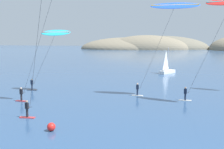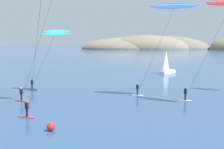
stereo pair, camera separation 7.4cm
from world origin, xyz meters
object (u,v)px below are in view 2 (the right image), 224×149
Objects in this scene: kitesurfer_cyan at (54,37)px; kitesurfer_blue at (173,11)px; sailboat_near at (168,70)px; marker_buoy at (51,127)px.

kitesurfer_blue is at bearing -1.65° from kitesurfer_cyan.
kitesurfer_blue reaches higher than kitesurfer_cyan.
kitesurfer_cyan is at bearing 178.35° from kitesurfer_blue.
kitesurfer_cyan is (-15.27, -25.99, 7.17)m from sailboat_near.
kitesurfer_blue is at bearing 60.06° from marker_buoy.
marker_buoy is (-9.23, -16.03, -10.66)m from kitesurfer_blue.
sailboat_near is 0.64× the size of kitesurfer_cyan.
sailboat_near is 0.47× the size of kitesurfer_blue.
sailboat_near is 28.45m from kitesurfer_blue.
sailboat_near is at bearing 79.18° from marker_buoy.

